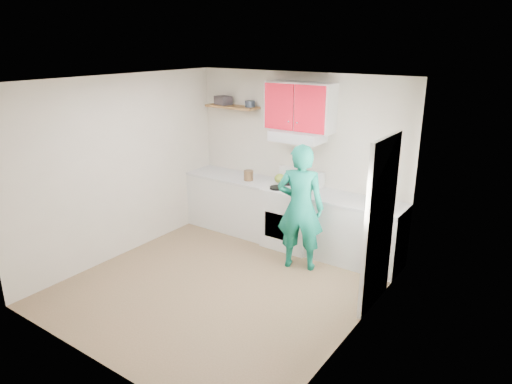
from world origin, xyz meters
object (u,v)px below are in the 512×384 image
Objects in this scene: kettle at (280,179)px; crock at (249,176)px; person at (300,208)px; stove at (292,217)px; tin at (250,104)px.

crock is at bearing -168.67° from kettle.
person is (0.76, -0.69, -0.11)m from kettle.
stove is 0.62m from kettle.
person is at bearing -23.06° from crock.
tin is 1.13m from crock.
stove is 0.52× the size of person.
stove is 5.08× the size of crock.
person reaches higher than stove.
kettle is 0.96× the size of crock.
stove is at bearing -69.94° from person.
person reaches higher than kettle.
person reaches higher than crock.
kettle is at bearing 157.81° from stove.
person is at bearing -50.83° from stove.
kettle reaches higher than stove.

